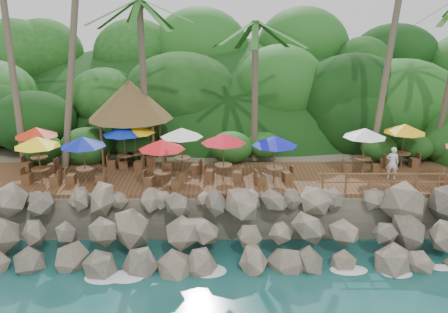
{
  "coord_description": "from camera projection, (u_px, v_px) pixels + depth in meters",
  "views": [
    {
      "loc": [
        -0.16,
        -18.09,
        10.85
      ],
      "look_at": [
        0.0,
        6.0,
        3.4
      ],
      "focal_mm": 39.35,
      "sensor_mm": 36.0,
      "label": 1
    }
  ],
  "objects": [
    {
      "name": "land_base",
      "position": [
        223.0,
        147.0,
        35.47
      ],
      "size": [
        32.0,
        25.2,
        2.1
      ],
      "primitive_type": "cube",
      "color": "gray",
      "rests_on": "ground"
    },
    {
      "name": "palapa",
      "position": [
        130.0,
        100.0,
        27.47
      ],
      "size": [
        4.79,
        4.79,
        4.6
      ],
      "color": "brown",
      "rests_on": "ground"
    },
    {
      "name": "ground",
      "position": [
        225.0,
        276.0,
        20.49
      ],
      "size": [
        140.0,
        140.0,
        0.0
      ],
      "primitive_type": "plane",
      "color": "#19514F",
      "rests_on": "ground"
    },
    {
      "name": "foam_line",
      "position": [
        225.0,
        272.0,
        20.77
      ],
      "size": [
        25.2,
        0.8,
        0.06
      ],
      "color": "white",
      "rests_on": "ground"
    },
    {
      "name": "seawall",
      "position": [
        225.0,
        230.0,
        22.06
      ],
      "size": [
        29.0,
        4.0,
        2.3
      ],
      "primitive_type": null,
      "color": "gray",
      "rests_on": "ground"
    },
    {
      "name": "waiter",
      "position": [
        392.0,
        163.0,
        25.04
      ],
      "size": [
        0.71,
        0.56,
        1.68
      ],
      "primitive_type": "imported",
      "rotation": [
        0.0,
        0.0,
        2.85
      ],
      "color": "white",
      "rests_on": "terrace"
    },
    {
      "name": "jungle_foliage",
      "position": [
        223.0,
        165.0,
        34.82
      ],
      "size": [
        44.0,
        16.0,
        12.0
      ],
      "primitive_type": null,
      "color": "#143811",
      "rests_on": "ground"
    },
    {
      "name": "jungle_hill",
      "position": [
        223.0,
        135.0,
        42.94
      ],
      "size": [
        44.8,
        28.0,
        15.4
      ],
      "primitive_type": "ellipsoid",
      "color": "#143811",
      "rests_on": "ground"
    },
    {
      "name": "terrace",
      "position": [
        224.0,
        178.0,
        25.57
      ],
      "size": [
        26.0,
        5.0,
        0.2
      ],
      "primitive_type": "cube",
      "color": "brown",
      "rests_on": "land_base"
    },
    {
      "name": "railing",
      "position": [
        381.0,
        181.0,
        23.17
      ],
      "size": [
        6.1,
        0.1,
        1.0
      ],
      "color": "brown",
      "rests_on": "terrace"
    },
    {
      "name": "dining_clusters",
      "position": [
        208.0,
        139.0,
        24.92
      ],
      "size": [
        23.91,
        5.46,
        2.45
      ],
      "color": "brown",
      "rests_on": "terrace"
    }
  ]
}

